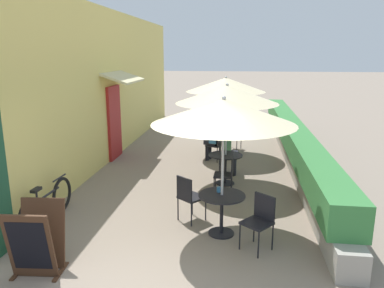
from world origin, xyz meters
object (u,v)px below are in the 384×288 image
Objects in this scene: coffee_cup_near at (219,190)px; cafe_chair_mid_left at (224,154)px; cafe_chair_far_right at (232,133)px; coffee_cup_far at (225,131)px; patio_umbrella_far at (226,85)px; cafe_chair_mid_right at (227,172)px; coffee_cup_mid at (223,153)px; patio_table_near at (222,205)px; seated_patron_far_left at (213,137)px; menu_board at (37,240)px; patio_table_far at (225,138)px; cafe_chair_near_right at (189,195)px; cafe_chair_near_left at (260,218)px; seated_patron_mid_left at (229,148)px; patio_table_mid at (225,163)px; cafe_chair_far_left at (217,143)px; patio_umbrella_near at (224,112)px; patio_umbrella_mid at (227,94)px.

cafe_chair_mid_left reaches higher than coffee_cup_near.
cafe_chair_far_right is 9.67× the size of coffee_cup_far.
cafe_chair_mid_right is at bearing -86.64° from patio_umbrella_far.
cafe_chair_mid_right reaches higher than coffee_cup_near.
cafe_chair_mid_right reaches higher than coffee_cup_mid.
seated_patron_far_left is at bearing 96.06° from patio_table_near.
coffee_cup_mid is 0.10× the size of cafe_chair_far_right.
seated_patron_far_left is 1.25× the size of menu_board.
patio_table_far is 7.02m from menu_board.
patio_table_near is 0.90× the size of cafe_chair_near_right.
cafe_chair_near_right reaches higher than coffee_cup_near.
seated_patron_far_left is (-0.42, 4.36, -0.07)m from coffee_cup_near.
cafe_chair_near_left is 3.73m from seated_patron_mid_left.
cafe_chair_near_left is 3.01m from coffee_cup_mid.
cafe_chair_near_right is 1.11× the size of patio_table_mid.
seated_patron_far_left is (-0.37, 1.20, 0.17)m from cafe_chair_mid_left.
seated_patron_mid_left is (0.05, 0.73, 0.17)m from patio_table_mid.
cafe_chair_far_left is (-0.99, 4.84, 0.00)m from cafe_chair_near_left.
seated_patron_far_left is (-0.48, 1.21, 0.00)m from seated_patron_mid_left.
patio_umbrella_near is 2.71× the size of cafe_chair_mid_left.
patio_umbrella_near is (-0.00, 0.00, 1.59)m from patio_table_near.
cafe_chair_far_right is at bearing -45.19° from cafe_chair_near_left.
seated_patron_mid_left is 2.36m from patio_umbrella_far.
coffee_cup_near is 0.07× the size of seated_patron_mid_left.
coffee_cup_mid is 2.01m from seated_patron_far_left.
seated_patron_mid_left is 1.78m from coffee_cup_far.
patio_umbrella_near is 3.31m from menu_board.
coffee_cup_mid is 2.53m from coffee_cup_far.
coffee_cup_near is at bearing -154.68° from cafe_chair_far_left.
seated_patron_mid_left is 1.00× the size of seated_patron_far_left.
seated_patron_far_left is at bearing 11.63° from cafe_chair_mid_right.
cafe_chair_far_right is at bearing 178.47° from cafe_chair_mid_left.
cafe_chair_near_left is 0.37× the size of patio_umbrella_mid.
seated_patron_far_left is (-0.43, 1.94, -1.42)m from patio_umbrella_mid.
seated_patron_mid_left is at bearing 88.77° from coffee_cup_near.
patio_umbrella_mid is at bearing 20.19° from cafe_chair_far_right.
cafe_chair_far_left reaches higher than coffee_cup_near.
seated_patron_mid_left is 1.48m from cafe_chair_mid_right.
coffee_cup_near is 2.91m from menu_board.
patio_table_far is at bearing 92.96° from patio_table_mid.
seated_patron_far_left reaches higher than cafe_chair_far_left.
coffee_cup_near is 4.92m from coffee_cup_far.
patio_table_mid is at bearing 20.19° from cafe_chair_far_right.
coffee_cup_mid is 0.11× the size of patio_table_far.
patio_umbrella_near is 6.07m from cafe_chair_far_right.
patio_umbrella_far is 2.71× the size of cafe_chair_far_left.
menu_board is (-2.30, -6.63, -0.02)m from patio_table_far.
cafe_chair_mid_right is at bearing 89.41° from patio_table_near.
menu_board is (-2.43, -4.02, -0.02)m from patio_table_mid.
patio_umbrella_near is at bearing 21.05° from cafe_chair_far_right.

